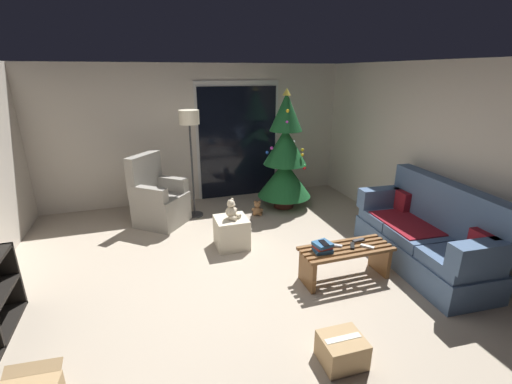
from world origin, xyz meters
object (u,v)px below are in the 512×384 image
Objects in this scene: remote_white at (367,246)px; floor_lamp at (190,128)px; coffee_table at (345,258)px; remote_silver at (335,245)px; cardboard_box_taped_mid_floor at (342,350)px; christmas_tree at (285,157)px; ottoman at (232,232)px; armchair at (158,200)px; cell_phone at (324,243)px; remote_graphite at (359,240)px; teddy_bear_chestnut_by_tree at (257,209)px; book_stack at (323,247)px; couch at (427,236)px; teddy_bear_cream at (232,210)px; remote_black at (352,246)px.

floor_lamp is (-1.64, 2.57, 1.08)m from remote_white.
remote_silver reaches higher than coffee_table.
remote_silver is 2.96m from floor_lamp.
floor_lamp is 3.92m from cardboard_box_taped_mid_floor.
christmas_tree is 3.72m from cardboard_box_taped_mid_floor.
ottoman reaches higher than cardboard_box_taped_mid_floor.
floor_lamp is at bearing -98.40° from remote_white.
armchair is 3.71m from cardboard_box_taped_mid_floor.
cell_phone is at bearing -66.30° from floor_lamp.
teddy_bear_chestnut_by_tree is at bearing -168.94° from remote_graphite.
book_stack is 1.23m from cardboard_box_taped_mid_floor.
book_stack reaches higher than teddy_bear_chestnut_by_tree.
christmas_tree is 4.77× the size of ottoman.
remote_white is 0.55m from cell_phone.
christmas_tree is at bearing 174.62° from remote_graphite.
floor_lamp is at bearing 135.24° from couch.
cardboard_box_taped_mid_floor is at bearing -149.54° from couch.
cell_phone is 2.50m from christmas_tree.
christmas_tree is at bearing 24.27° from teddy_bear_chestnut_by_tree.
book_stack is (-0.54, 0.08, 0.04)m from remote_white.
cell_phone is 2.91m from floor_lamp.
floor_lamp is (-1.10, 2.49, 1.04)m from book_stack.
teddy_bear_cream is (-2.21, 1.22, 0.15)m from couch.
teddy_bear_cream is at bearing -13.99° from remote_black.
book_stack is 2.50m from christmas_tree.
teddy_bear_cream is (-0.76, 1.19, 0.08)m from book_stack.
cell_phone reaches higher than book_stack.
cardboard_box_taped_mid_floor is (1.30, -3.46, -0.28)m from armchair.
couch reaches higher than cardboard_box_taped_mid_floor.
armchair is at bearing -178.59° from christmas_tree.
armchair is 1.49m from ottoman.
coffee_table is 0.37m from book_stack.
remote_white is 0.37m from remote_silver.
remote_white is (-0.90, -0.04, 0.03)m from couch.
christmas_tree is (0.52, 2.40, 0.46)m from book_stack.
book_stack is at bearing -86.08° from remote_graphite.
coffee_table is 0.97× the size of armchair.
ottoman is at bearing -126.37° from teddy_bear_chestnut_by_tree.
teddy_bear_chestnut_by_tree reaches higher than cardboard_box_taped_mid_floor.
remote_black is at bearing -64.96° from remote_white.
couch reaches higher than coffee_table.
remote_black is 0.55× the size of teddy_bear_cream.
remote_white is 3.30m from armchair.
cell_phone is (0.00, -0.02, 0.06)m from book_stack.
floor_lamp is at bearing -151.55° from remote_graphite.
floor_lamp is 4.85× the size of cardboard_box_taped_mid_floor.
remote_silver reaches higher than teddy_bear_chestnut_by_tree.
cell_phone reaches higher than coffee_table.
armchair is 1.49m from teddy_bear_cream.
remote_silver is at bearing 147.27° from coffee_table.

